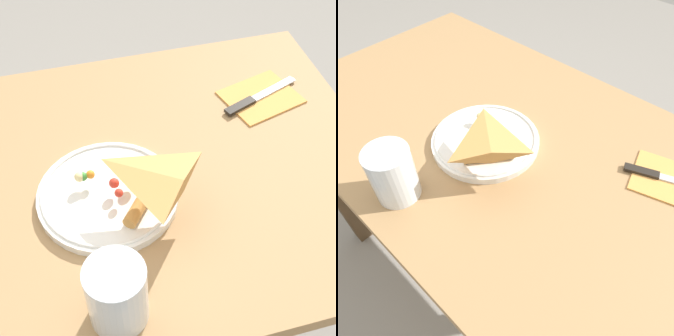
% 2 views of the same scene
% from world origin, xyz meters
% --- Properties ---
extents(dining_table, '(1.14, 0.73, 0.76)m').
position_xyz_m(dining_table, '(0.00, 0.00, 0.64)').
color(dining_table, '#A87F51').
rests_on(dining_table, ground_plane).
extents(plate_pizza, '(0.25, 0.25, 0.05)m').
position_xyz_m(plate_pizza, '(0.04, -0.05, 0.77)').
color(plate_pizza, white).
rests_on(plate_pizza, dining_table).
extents(milk_glass, '(0.09, 0.09, 0.12)m').
position_xyz_m(milk_glass, '(0.01, -0.27, 0.81)').
color(milk_glass, white).
rests_on(milk_glass, dining_table).
extents(napkin_folded, '(0.18, 0.16, 0.00)m').
position_xyz_m(napkin_folded, '(0.41, 0.14, 0.76)').
color(napkin_folded, '#E59E4C').
rests_on(napkin_folded, dining_table).
extents(butter_knife, '(0.19, 0.09, 0.01)m').
position_xyz_m(butter_knife, '(0.40, 0.14, 0.76)').
color(butter_knife, black).
rests_on(butter_knife, napkin_folded).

